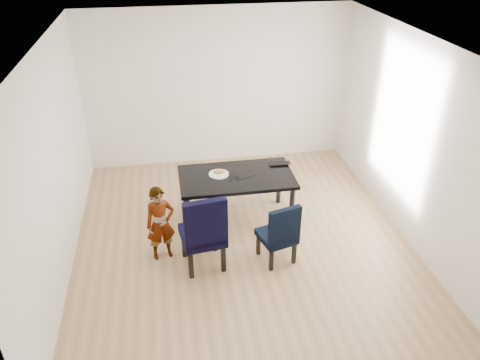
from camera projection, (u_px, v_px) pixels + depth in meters
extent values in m
cube|color=tan|center=(242.00, 240.00, 6.48)|extent=(4.50, 5.00, 0.01)
cube|color=white|center=(243.00, 43.00, 5.13)|extent=(4.50, 5.00, 0.01)
cube|color=white|center=(217.00, 88.00, 7.95)|extent=(4.50, 0.01, 2.70)
cube|color=white|center=(298.00, 294.00, 3.67)|extent=(4.50, 0.01, 2.70)
cube|color=silver|center=(54.00, 168.00, 5.48)|extent=(0.01, 5.00, 2.70)
cube|color=silver|center=(412.00, 140.00, 6.14)|extent=(0.01, 5.00, 2.70)
cube|color=black|center=(236.00, 198.00, 6.72)|extent=(1.60, 0.90, 0.75)
cube|color=black|center=(202.00, 229.00, 5.79)|extent=(0.59, 0.61, 1.08)
cube|color=black|center=(277.00, 231.00, 5.92)|extent=(0.52, 0.54, 0.88)
imported|color=orange|center=(161.00, 224.00, 5.94)|extent=(0.42, 0.32, 1.03)
cylinder|color=white|center=(219.00, 174.00, 6.56)|extent=(0.37, 0.37, 0.02)
ellipsoid|color=#A17839|center=(219.00, 171.00, 6.54)|extent=(0.18, 0.14, 0.07)
imported|color=black|center=(279.00, 162.00, 6.86)|extent=(0.32, 0.21, 0.02)
torus|color=black|center=(235.00, 179.00, 6.44)|extent=(0.19, 0.19, 0.01)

